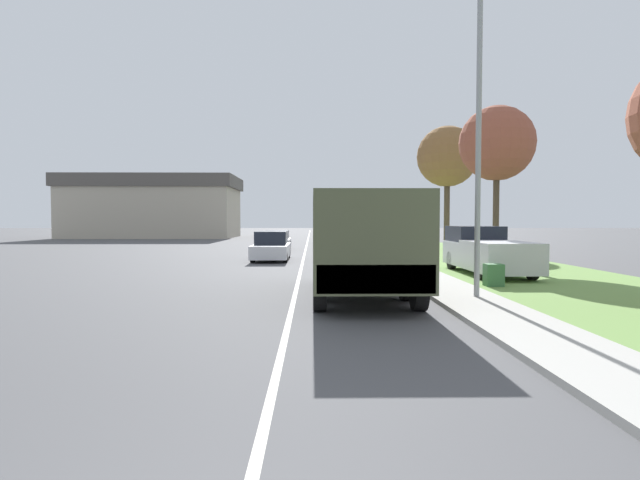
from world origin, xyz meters
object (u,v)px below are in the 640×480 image
Objects in this scene: car_nearest_ahead at (271,247)px; car_fourth_ahead at (327,232)px; military_truck at (360,239)px; car_third_ahead at (326,235)px; pickup_truck at (486,251)px; car_second_ahead at (278,241)px; lamp_post at (472,113)px.

car_fourth_ahead is at bearing 82.58° from car_nearest_ahead.
car_fourth_ahead is (0.37, 41.88, -0.81)m from military_truck.
military_truck reaches higher than car_third_ahead.
car_third_ahead is 0.85× the size of pickup_truck.
car_second_ahead is 0.78× the size of pickup_truck.
pickup_truck is (5.52, -25.71, 0.12)m from car_third_ahead.
car_nearest_ahead is 19.20m from car_third_ahead.
car_third_ahead is (3.71, 9.47, 0.15)m from car_second_ahead.
car_fourth_ahead is at bearing 78.29° from car_second_ahead.
car_second_ahead is (-3.78, 21.91, -0.96)m from military_truck.
pickup_truck is at bearing 67.45° from lamp_post.
car_nearest_ahead is at bearing 105.50° from military_truck.
lamp_post is at bearing -73.96° from car_second_ahead.
pickup_truck is at bearing -82.00° from car_fourth_ahead.
car_nearest_ahead reaches higher than car_second_ahead.
car_third_ahead reaches higher than car_second_ahead.
car_third_ahead is at bearing 79.81° from car_nearest_ahead.
car_nearest_ahead is 0.96× the size of car_third_ahead.
car_nearest_ahead is 1.06× the size of car_fourth_ahead.
lamp_post reaches higher than car_fourth_ahead.
lamp_post is (2.76, -0.83, 3.26)m from military_truck.
pickup_truck is at bearing -37.40° from car_nearest_ahead.
car_nearest_ahead is at bearing 142.60° from pickup_truck.
lamp_post reaches higher than pickup_truck.
car_nearest_ahead is at bearing -100.19° from car_third_ahead.
military_truck is at bearing 163.32° from lamp_post.
car_nearest_ahead is 11.23m from pickup_truck.
lamp_post reaches higher than car_third_ahead.
car_nearest_ahead is at bearing -88.09° from car_second_ahead.
lamp_post is (-2.69, -6.49, 3.95)m from pickup_truck.
car_fourth_ahead reaches higher than car_nearest_ahead.
car_nearest_ahead is at bearing 115.06° from lamp_post.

